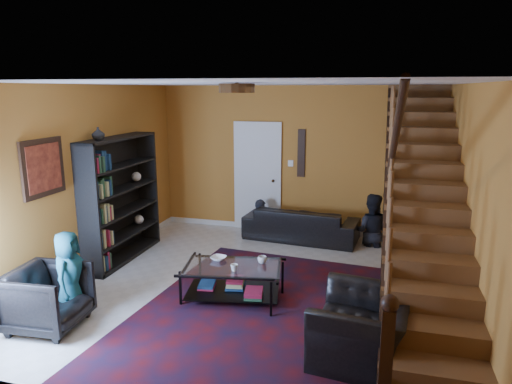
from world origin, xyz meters
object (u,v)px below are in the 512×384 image
(coffee_table, at_px, (233,280))
(bookshelf, at_px, (122,201))
(sofa, at_px, (301,224))
(armchair_right, at_px, (361,328))
(armchair_left, at_px, (48,298))

(coffee_table, bearing_deg, bookshelf, 155.24)
(sofa, xyz_separation_m, armchair_right, (1.24, -3.65, 0.04))
(armchair_right, relative_size, coffee_table, 0.78)
(coffee_table, bearing_deg, sofa, 80.69)
(sofa, relative_size, coffee_table, 1.52)
(sofa, distance_m, armchair_left, 4.57)
(armchair_left, bearing_deg, armchair_right, -89.45)
(sofa, relative_size, armchair_left, 2.58)
(bookshelf, xyz_separation_m, sofa, (2.65, 1.70, -0.66))
(armchair_right, bearing_deg, bookshelf, -109.48)
(armchair_left, relative_size, armchair_right, 0.76)
(armchair_left, bearing_deg, coffee_table, -60.62)
(armchair_left, bearing_deg, sofa, -34.40)
(armchair_left, xyz_separation_m, armchair_right, (3.53, 0.29, -0.02))
(sofa, bearing_deg, coffee_table, 86.15)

